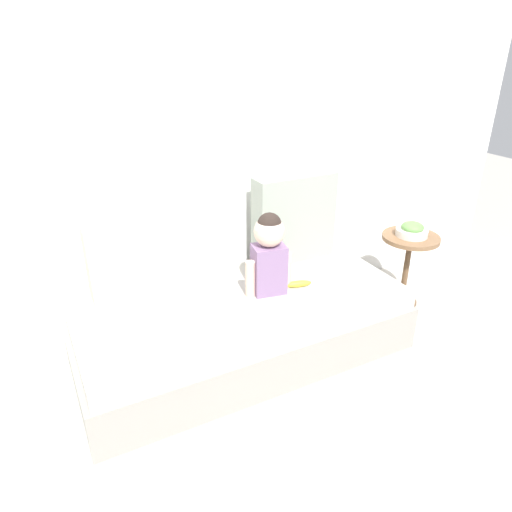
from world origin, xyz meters
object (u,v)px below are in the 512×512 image
couch (244,327)px  side_table (409,252)px  throw_pillow_left (133,259)px  banana (298,284)px  fruit_bowl (412,230)px  throw_pillow_right (294,218)px  toddler (269,251)px

couch → side_table: size_ratio=3.68×
throw_pillow_left → banana: bearing=-22.3°
banana → fruit_bowl: 0.96m
throw_pillow_left → throw_pillow_right: (1.07, 0.00, 0.06)m
throw_pillow_left → toddler: (0.70, -0.33, 0.03)m
fruit_bowl → couch: bearing=-179.2°
banana → couch: bearing=174.3°
toddler → fruit_bowl: (1.13, 0.02, -0.09)m
side_table → fruit_bowl: 0.16m
throw_pillow_left → fruit_bowl: size_ratio=2.32×
throw_pillow_right → side_table: 0.87m
couch → fruit_bowl: (1.30, 0.02, 0.37)m
couch → throw_pillow_left: 0.76m
couch → banana: banana is taller
toddler → fruit_bowl: toddler is taller
throw_pillow_right → toddler: (-0.37, -0.33, -0.03)m
throw_pillow_right → toddler: throw_pillow_right is taller
toddler → couch: bearing=-179.1°
throw_pillow_right → fruit_bowl: size_ratio=2.69×
toddler → banana: toddler is taller
couch → throw_pillow_left: (-0.54, 0.33, 0.43)m
couch → fruit_bowl: size_ratio=9.05×
throw_pillow_right → banana: throw_pillow_right is taller
throw_pillow_right → side_table: size_ratio=1.09×
couch → side_table: bearing=0.8°
couch → throw_pillow_right: size_ratio=3.36×
throw_pillow_left → toddler: 0.78m
couch → toddler: size_ratio=3.94×
couch → toddler: 0.49m
throw_pillow_left → side_table: 1.87m
couch → side_table: side_table is taller
fruit_bowl → banana: bearing=-176.8°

